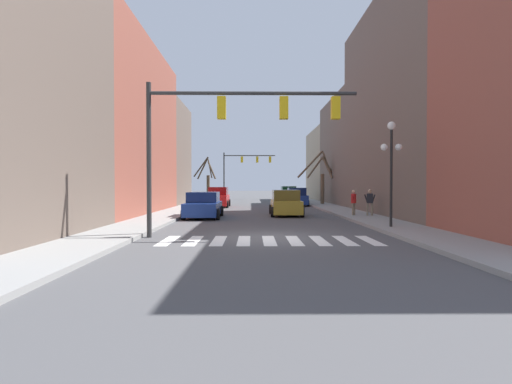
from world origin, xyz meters
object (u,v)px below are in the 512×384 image
at_px(car_driving_away_lane, 218,198).
at_px(street_tree_left_near, 321,177).
at_px(car_parked_right_near, 288,195).
at_px(traffic_signal_near, 229,121).
at_px(street_lamp_right_corner, 391,153).
at_px(pedestrian_on_left_sidewalk, 370,200).
at_px(car_parked_right_mid, 204,206).
at_px(car_driving_toward_lane, 286,204).
at_px(traffic_signal_far, 243,165).
at_px(street_tree_right_mid, 207,179).
at_px(car_parked_right_far, 297,197).
at_px(pedestrian_on_right_sidewalk, 354,200).

relative_size(car_driving_away_lane, street_tree_left_near, 0.93).
xyz_separation_m(car_parked_right_near, street_tree_left_near, (2.53, -7.68, 1.93)).
bearing_deg(traffic_signal_near, car_parked_right_near, 80.77).
relative_size(traffic_signal_near, street_lamp_right_corner, 1.71).
height_order(car_parked_right_near, pedestrian_on_left_sidewalk, car_parked_right_near).
xyz_separation_m(traffic_signal_near, pedestrian_on_left_sidewalk, (7.95, 8.79, -3.32)).
distance_m(car_parked_right_mid, car_driving_toward_lane, 5.39).
bearing_deg(car_parked_right_near, traffic_signal_far, 32.51).
relative_size(street_tree_right_mid, street_tree_left_near, 1.04).
distance_m(traffic_signal_far, car_parked_right_far, 18.56).
bearing_deg(car_parked_right_mid, pedestrian_on_left_sidewalk, -91.13).
height_order(traffic_signal_near, car_parked_right_mid, traffic_signal_near).
bearing_deg(traffic_signal_near, street_tree_right_mid, 97.78).
bearing_deg(street_tree_left_near, street_tree_right_mid, 137.84).
distance_m(traffic_signal_far, pedestrian_on_right_sidewalk, 32.16).
bearing_deg(traffic_signal_near, pedestrian_on_left_sidewalk, 47.87).
xyz_separation_m(car_parked_right_far, street_tree_right_mid, (-9.90, 12.17, 1.91)).
bearing_deg(street_tree_right_mid, traffic_signal_near, -82.22).
xyz_separation_m(pedestrian_on_left_sidewalk, pedestrian_on_right_sidewalk, (-0.90, 0.27, -0.01)).
relative_size(traffic_signal_far, car_parked_right_near, 1.47).
bearing_deg(pedestrian_on_right_sidewalk, street_lamp_right_corner, 32.44).
distance_m(street_tree_right_mid, street_tree_left_near, 16.76).
xyz_separation_m(traffic_signal_near, pedestrian_on_right_sidewalk, (7.04, 9.06, -3.33)).
distance_m(traffic_signal_near, pedestrian_on_right_sidewalk, 11.95).
height_order(traffic_signal_far, car_parked_right_near, traffic_signal_far).
bearing_deg(car_driving_away_lane, pedestrian_on_left_sidewalk, -139.84).
height_order(traffic_signal_near, street_lamp_right_corner, traffic_signal_near).
xyz_separation_m(traffic_signal_near, car_parked_right_far, (5.11, 22.86, -3.59)).
xyz_separation_m(car_parked_right_mid, pedestrian_on_right_sidewalk, (9.11, 0.08, 0.33)).
bearing_deg(traffic_signal_near, car_driving_away_lane, 95.95).
relative_size(street_lamp_right_corner, street_tree_right_mid, 0.86).
distance_m(car_driving_away_lane, pedestrian_on_left_sidewalk, 15.68).
height_order(traffic_signal_near, street_tree_right_mid, traffic_signal_near).
distance_m(car_parked_right_near, car_driving_away_lane, 12.93).
xyz_separation_m(car_parked_right_far, street_tree_left_near, (2.53, 0.92, 1.97)).
distance_m(car_parked_right_near, car_parked_right_mid, 23.60).
xyz_separation_m(car_driving_away_lane, pedestrian_on_right_sidewalk, (9.21, -11.71, 0.23)).
relative_size(traffic_signal_far, car_driving_away_lane, 1.48).
height_order(car_parked_right_far, street_tree_right_mid, street_tree_right_mid).
bearing_deg(traffic_signal_far, pedestrian_on_left_sidewalk, -75.07).
bearing_deg(car_driving_away_lane, traffic_signal_far, -5.20).
distance_m(car_parked_right_far, car_driving_toward_lane, 12.35).
height_order(street_lamp_right_corner, pedestrian_on_right_sidewalk, street_lamp_right_corner).
relative_size(car_driving_toward_lane, pedestrian_on_right_sidewalk, 2.69).
height_order(traffic_signal_far, car_driving_toward_lane, traffic_signal_far).
distance_m(car_parked_right_mid, street_tree_right_mid, 26.26).
bearing_deg(street_tree_right_mid, pedestrian_on_right_sidewalk, -65.51).
bearing_deg(street_tree_left_near, car_driving_away_lane, -162.93).
distance_m(pedestrian_on_right_sidewalk, street_tree_left_near, 14.83).
bearing_deg(car_parked_right_near, traffic_signal_near, 170.77).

